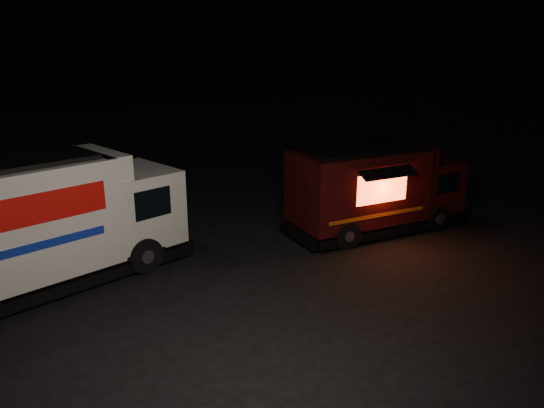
{
  "coord_description": "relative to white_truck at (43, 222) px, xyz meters",
  "views": [
    {
      "loc": [
        -4.61,
        -10.61,
        6.05
      ],
      "look_at": [
        1.81,
        2.0,
        1.65
      ],
      "focal_mm": 35.0,
      "sensor_mm": 36.0,
      "label": 1
    }
  ],
  "objects": [
    {
      "name": "ground",
      "position": [
        4.03,
        -3.16,
        -1.69
      ],
      "size": [
        80.0,
        80.0,
        0.0
      ],
      "primitive_type": "plane",
      "color": "black",
      "rests_on": "ground"
    },
    {
      "name": "white_truck",
      "position": [
        0.0,
        0.0,
        0.0
      ],
      "size": [
        7.87,
        4.69,
        3.38
      ],
      "primitive_type": null,
      "rotation": [
        0.0,
        0.0,
        0.31
      ],
      "color": "silver",
      "rests_on": "ground"
    },
    {
      "name": "red_truck",
      "position": [
        10.05,
        -0.51,
        -0.27
      ],
      "size": [
        6.11,
        2.28,
        2.84
      ],
      "primitive_type": null,
      "rotation": [
        0.0,
        0.0,
        -0.01
      ],
      "color": "#340D09",
      "rests_on": "ground"
    }
  ]
}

